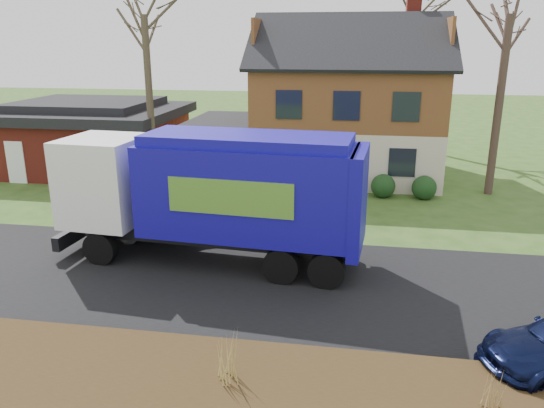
# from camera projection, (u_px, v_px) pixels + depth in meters

# --- Properties ---
(ground) EXTENTS (120.00, 120.00, 0.00)m
(ground) POSITION_uv_depth(u_px,v_px,m) (262.00, 283.00, 15.49)
(ground) COLOR #2D4A18
(ground) RESTS_ON ground
(road) EXTENTS (80.00, 7.00, 0.02)m
(road) POSITION_uv_depth(u_px,v_px,m) (262.00, 283.00, 15.49)
(road) COLOR black
(road) RESTS_ON ground
(mulch_verge) EXTENTS (80.00, 3.50, 0.30)m
(mulch_verge) POSITION_uv_depth(u_px,v_px,m) (213.00, 392.00, 10.45)
(mulch_verge) COLOR black
(mulch_verge) RESTS_ON ground
(main_house) EXTENTS (12.95, 8.95, 9.26)m
(main_house) POSITION_uv_depth(u_px,v_px,m) (339.00, 97.00, 27.18)
(main_house) COLOR beige
(main_house) RESTS_ON ground
(ranch_house) EXTENTS (9.80, 8.20, 3.70)m
(ranch_house) POSITION_uv_depth(u_px,v_px,m) (89.00, 135.00, 29.07)
(ranch_house) COLOR maroon
(ranch_house) RESTS_ON ground
(garbage_truck) EXTENTS (9.86, 3.33, 4.15)m
(garbage_truck) POSITION_uv_depth(u_px,v_px,m) (216.00, 189.00, 16.34)
(garbage_truck) COLOR black
(garbage_truck) RESTS_ON ground
(silver_sedan) EXTENTS (4.54, 2.80, 1.41)m
(silver_sedan) POSITION_uv_depth(u_px,v_px,m) (167.00, 217.00, 19.06)
(silver_sedan) COLOR #989A9F
(silver_sedan) RESTS_ON ground
(grass_clump_mid) EXTENTS (0.37, 0.31, 1.04)m
(grass_clump_mid) POSITION_uv_depth(u_px,v_px,m) (229.00, 357.00, 10.44)
(grass_clump_mid) COLOR tan
(grass_clump_mid) RESTS_ON mulch_verge
(grass_clump_east) EXTENTS (0.33, 0.27, 0.83)m
(grass_clump_east) POSITION_uv_depth(u_px,v_px,m) (491.00, 391.00, 9.59)
(grass_clump_east) COLOR olive
(grass_clump_east) RESTS_ON mulch_verge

